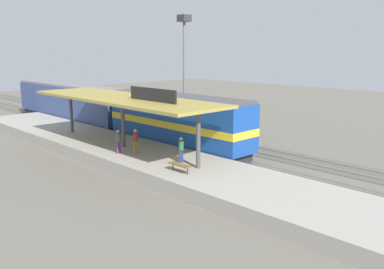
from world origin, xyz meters
name	(u,v)px	position (x,y,z in m)	size (l,w,h in m)	color
ground_plane	(187,144)	(2.00, 0.00, 0.00)	(120.00, 120.00, 0.00)	#666056
track_near	(169,148)	(0.00, 0.00, 0.03)	(3.20, 110.00, 0.16)	#565249
track_far	(207,140)	(4.60, 0.00, 0.03)	(3.20, 110.00, 0.16)	#565249
platform	(124,152)	(-4.60, 0.00, 0.45)	(6.00, 44.00, 0.90)	#9E998E
station_canopy	(123,99)	(-4.60, -0.09, 4.53)	(5.20, 18.00, 4.70)	#47474C
platform_bench	(180,165)	(-6.00, -7.86, 1.34)	(0.44, 1.70, 0.50)	#333338
locomotive	(177,121)	(0.00, -0.95, 2.41)	(2.93, 14.43, 4.44)	#28282D
passenger_carriage_single	(70,103)	(0.00, 17.05, 2.31)	(2.90, 20.00, 4.24)	#28282D
freight_car	(176,114)	(4.60, 4.19, 1.97)	(2.80, 12.00, 3.54)	#28282D
light_mast	(184,48)	(7.80, 6.41, 8.40)	(1.10, 1.10, 11.70)	slate
person_waiting	(118,140)	(-6.03, -1.42, 1.85)	(0.34, 0.34, 1.71)	#663375
person_walking	(135,140)	(-5.04, -2.10, 1.85)	(0.34, 0.34, 1.71)	olive
person_boarding	(181,148)	(-4.49, -6.32, 1.85)	(0.34, 0.34, 1.71)	navy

